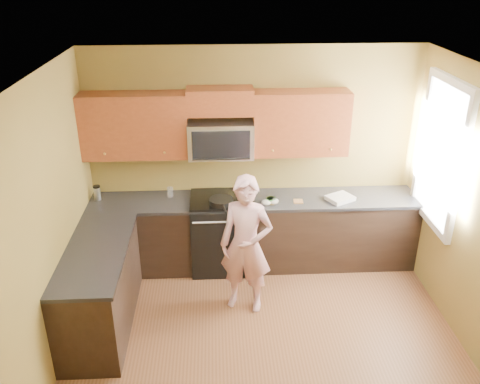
{
  "coord_description": "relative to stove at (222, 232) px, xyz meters",
  "views": [
    {
      "loc": [
        -0.47,
        -3.8,
        3.58
      ],
      "look_at": [
        -0.2,
        1.3,
        1.2
      ],
      "focal_mm": 37.69,
      "sensor_mm": 36.0,
      "label": 1
    }
  ],
  "objects": [
    {
      "name": "ceiling",
      "position": [
        0.4,
        -1.68,
        2.23
      ],
      "size": [
        4.0,
        4.0,
        0.0
      ],
      "primitive_type": "plane",
      "rotation": [
        3.14,
        0.0,
        0.0
      ],
      "color": "white",
      "rests_on": "ground"
    },
    {
      "name": "wall_back",
      "position": [
        0.4,
        0.32,
        0.88
      ],
      "size": [
        4.0,
        0.0,
        4.0
      ],
      "primitive_type": "plane",
      "rotation": [
        1.57,
        0.0,
        0.0
      ],
      "color": "olive",
      "rests_on": "ground"
    },
    {
      "name": "dish_towel",
      "position": [
        1.43,
        -0.07,
        0.47
      ],
      "size": [
        0.38,
        0.35,
        0.05
      ],
      "primitive_type": "cube",
      "rotation": [
        0.0,
        0.0,
        0.49
      ],
      "color": "white",
      "rests_on": "countertop_back"
    },
    {
      "name": "microwave",
      "position": [
        0.0,
        0.12,
        0.97
      ],
      "size": [
        0.76,
        0.4,
        0.42
      ],
      "primitive_type": null,
      "color": "silver",
      "rests_on": "wall_back"
    },
    {
      "name": "floor",
      "position": [
        0.4,
        -1.68,
        -0.47
      ],
      "size": [
        4.0,
        4.0,
        0.0
      ],
      "primitive_type": "plane",
      "color": "brown",
      "rests_on": "ground"
    },
    {
      "name": "cabinet_left_run",
      "position": [
        -1.3,
        -1.08,
        -0.03
      ],
      "size": [
        0.6,
        1.6,
        0.88
      ],
      "primitive_type": "cube",
      "color": "black",
      "rests_on": "floor"
    },
    {
      "name": "cabinet_back_run",
      "position": [
        0.4,
        0.02,
        -0.03
      ],
      "size": [
        4.0,
        0.6,
        0.88
      ],
      "primitive_type": "cube",
      "color": "black",
      "rests_on": "floor"
    },
    {
      "name": "upper_cab_right",
      "position": [
        0.94,
        0.16,
        0.97
      ],
      "size": [
        1.12,
        0.33,
        0.75
      ],
      "primitive_type": null,
      "color": "brown",
      "rests_on": "wall_back"
    },
    {
      "name": "upper_cab_left",
      "position": [
        -0.99,
        0.16,
        0.97
      ],
      "size": [
        1.22,
        0.33,
        0.75
      ],
      "primitive_type": null,
      "color": "brown",
      "rests_on": "wall_back"
    },
    {
      "name": "napkin_a",
      "position": [
        0.52,
        -0.15,
        0.48
      ],
      "size": [
        0.14,
        0.15,
        0.06
      ],
      "primitive_type": "ellipsoid",
      "rotation": [
        0.0,
        0.0,
        0.29
      ],
      "color": "silver",
      "rests_on": "countertop_back"
    },
    {
      "name": "napkin_b",
      "position": [
        0.61,
        -0.13,
        0.48
      ],
      "size": [
        0.16,
        0.16,
        0.07
      ],
      "primitive_type": "ellipsoid",
      "rotation": [
        0.0,
        0.0,
        -0.34
      ],
      "color": "silver",
      "rests_on": "countertop_back"
    },
    {
      "name": "countertop_left",
      "position": [
        -1.29,
        -1.08,
        0.43
      ],
      "size": [
        0.62,
        1.6,
        0.04
      ],
      "primitive_type": "cube",
      "color": "black",
      "rests_on": "cabinet_left_run"
    },
    {
      "name": "upper_cab_over_mw",
      "position": [
        0.0,
        0.16,
        1.62
      ],
      "size": [
        0.76,
        0.33,
        0.3
      ],
      "primitive_type": "cube",
      "color": "brown",
      "rests_on": "wall_back"
    },
    {
      "name": "wall_left",
      "position": [
        -1.6,
        -1.68,
        0.88
      ],
      "size": [
        0.0,
        4.0,
        4.0
      ],
      "primitive_type": "plane",
      "rotation": [
        1.57,
        0.0,
        1.57
      ],
      "color": "olive",
      "rests_on": "ground"
    },
    {
      "name": "countertop_back",
      "position": [
        0.4,
        0.01,
        0.43
      ],
      "size": [
        4.0,
        0.62,
        0.04
      ],
      "primitive_type": "cube",
      "color": "black",
      "rests_on": "cabinet_back_run"
    },
    {
      "name": "stove",
      "position": [
        0.0,
        0.0,
        0.0
      ],
      "size": [
        0.76,
        0.65,
        0.95
      ],
      "primitive_type": null,
      "color": "black",
      "rests_on": "floor"
    },
    {
      "name": "frying_pan",
      "position": [
        -0.01,
        -0.15,
        0.47
      ],
      "size": [
        0.36,
        0.54,
        0.07
      ],
      "primitive_type": null,
      "rotation": [
        0.0,
        0.0,
        0.15
      ],
      "color": "black",
      "rests_on": "stove"
    },
    {
      "name": "glass_b",
      "position": [
        -0.63,
        0.14,
        0.51
      ],
      "size": [
        0.08,
        0.08,
        0.12
      ],
      "primitive_type": "cylinder",
      "rotation": [
        0.0,
        0.0,
        0.22
      ],
      "color": "silver",
      "rests_on": "countertop_back"
    },
    {
      "name": "travel_mug",
      "position": [
        -1.5,
        0.1,
        0.45
      ],
      "size": [
        0.09,
        0.09,
        0.18
      ],
      "primitive_type": null,
      "rotation": [
        0.0,
        0.0,
        0.12
      ],
      "color": "silver",
      "rests_on": "countertop_back"
    },
    {
      "name": "window",
      "position": [
        2.38,
        -0.48,
        1.17
      ],
      "size": [
        0.06,
        1.06,
        1.66
      ],
      "primitive_type": null,
      "color": "white",
      "rests_on": "wall_right"
    },
    {
      "name": "woman",
      "position": [
        0.24,
        -0.84,
        0.31
      ],
      "size": [
        0.66,
        0.54,
        1.57
      ],
      "primitive_type": "imported",
      "rotation": [
        0.0,
        0.0,
        -0.31
      ],
      "color": "#E07084",
      "rests_on": "floor"
    },
    {
      "name": "butter_tub",
      "position": [
        0.59,
        -0.11,
        0.45
      ],
      "size": [
        0.14,
        0.14,
        0.08
      ],
      "primitive_type": null,
      "rotation": [
        0.0,
        0.0,
        -0.19
      ],
      "color": "yellow",
      "rests_on": "countertop_back"
    },
    {
      "name": "toast_slice",
      "position": [
        0.92,
        -0.09,
        0.45
      ],
      "size": [
        0.12,
        0.12,
        0.01
      ],
      "primitive_type": "cube",
      "rotation": [
        0.0,
        0.0,
        -0.06
      ],
      "color": "#B27F47",
      "rests_on": "countertop_back"
    }
  ]
}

